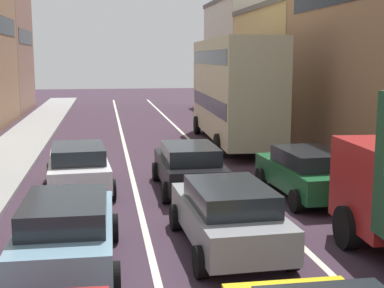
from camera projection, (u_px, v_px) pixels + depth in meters
sidewalk_left at (11, 153)px, 23.03m from camera, size 2.60×64.00×0.14m
lane_stripe_left at (126, 152)px, 23.85m from camera, size 0.16×60.00×0.01m
lane_stripe_right at (200, 150)px, 24.40m from camera, size 0.16×60.00×0.01m
building_row_right at (355, 45)px, 26.53m from camera, size 7.20×43.90×12.63m
sedan_centre_lane_second at (228, 214)px, 11.62m from camera, size 2.18×4.36×1.49m
wagon_left_lane_second at (67, 231)px, 10.51m from camera, size 2.11×4.32×1.49m
hatchback_centre_lane_third at (189, 166)px, 16.78m from camera, size 2.06×4.30×1.49m
sedan_left_lane_third at (79, 166)px, 16.72m from camera, size 2.29×4.41×1.49m
sedan_right_lane_behind_truck at (307, 172)px, 15.92m from camera, size 2.19×4.36×1.49m
bus_mid_queue_primary at (233, 87)px, 25.42m from camera, size 3.13×10.59×5.06m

